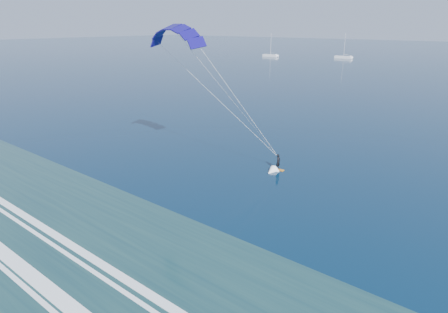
% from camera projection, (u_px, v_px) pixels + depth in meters
% --- Properties ---
extents(kitesurfer_rig, '(15.76, 9.66, 18.13)m').
position_uv_depth(kitesurfer_rig, '(226.00, 94.00, 46.06)').
color(kitesurfer_rig, '#C67517').
rests_on(kitesurfer_rig, ground).
extents(sailboat_0, '(8.85, 2.40, 12.02)m').
position_uv_depth(sailboat_0, '(270.00, 55.00, 214.17)').
color(sailboat_0, white).
rests_on(sailboat_0, ground).
extents(sailboat_1, '(9.02, 2.40, 12.34)m').
position_uv_depth(sailboat_1, '(344.00, 57.00, 203.88)').
color(sailboat_1, white).
rests_on(sailboat_1, ground).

